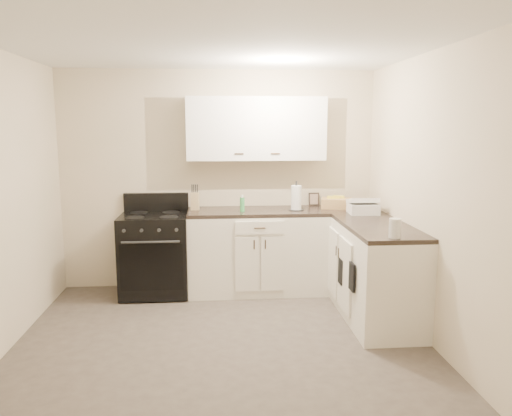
{
  "coord_description": "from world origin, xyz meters",
  "views": [
    {
      "loc": [
        -0.05,
        -3.99,
        1.87
      ],
      "look_at": [
        0.36,
        0.85,
        1.07
      ],
      "focal_mm": 35.0,
      "sensor_mm": 36.0,
      "label": 1
    }
  ],
  "objects": [
    {
      "name": "soap_bottle",
      "position": [
        0.25,
        1.41,
        1.02
      ],
      "size": [
        0.07,
        0.07,
        0.15
      ],
      "primitive_type": "cylinder",
      "rotation": [
        0.0,
        0.0,
        -0.35
      ],
      "color": "#40A655",
      "rests_on": "countertop_back"
    },
    {
      "name": "base_cabinets_back",
      "position": [
        0.43,
        1.5,
        0.45
      ],
      "size": [
        1.55,
        0.6,
        0.9
      ],
      "primitive_type": "cube",
      "color": "white",
      "rests_on": "floor"
    },
    {
      "name": "upper_cabinets",
      "position": [
        0.43,
        1.65,
        1.84
      ],
      "size": [
        1.55,
        0.3,
        0.7
      ],
      "primitive_type": "cube",
      "color": "white",
      "rests_on": "wall_back"
    },
    {
      "name": "countertop_back",
      "position": [
        0.43,
        1.5,
        0.92
      ],
      "size": [
        1.55,
        0.6,
        0.04
      ],
      "primitive_type": "cube",
      "color": "black",
      "rests_on": "base_cabinets_back"
    },
    {
      "name": "knife_block",
      "position": [
        -0.27,
        1.57,
        1.04
      ],
      "size": [
        0.1,
        0.09,
        0.2
      ],
      "primitive_type": "cube",
      "rotation": [
        0.0,
        0.0,
        -0.11
      ],
      "color": "tan",
      "rests_on": "countertop_back"
    },
    {
      "name": "wicker_basket",
      "position": [
        1.34,
        1.54,
        1.0
      ],
      "size": [
        0.39,
        0.31,
        0.11
      ],
      "primitive_type": "cube",
      "rotation": [
        0.0,
        0.0,
        -0.27
      ],
      "color": "tan",
      "rests_on": "countertop_right"
    },
    {
      "name": "countertop_right",
      "position": [
        1.5,
        0.85,
        0.92
      ],
      "size": [
        0.6,
        1.9,
        0.04
      ],
      "primitive_type": "cube",
      "color": "black",
      "rests_on": "base_cabinets_right"
    },
    {
      "name": "glass_jar",
      "position": [
        1.46,
        0.0,
        1.02
      ],
      "size": [
        0.12,
        0.12,
        0.17
      ],
      "primitive_type": "cylinder",
      "rotation": [
        0.0,
        0.0,
        0.27
      ],
      "color": "silver",
      "rests_on": "countertop_right"
    },
    {
      "name": "stove",
      "position": [
        -0.72,
        1.48,
        0.46
      ],
      "size": [
        0.73,
        0.63,
        0.89
      ],
      "primitive_type": "cube",
      "color": "black",
      "rests_on": "floor"
    },
    {
      "name": "wall_back",
      "position": [
        0.0,
        1.8,
        1.25
      ],
      "size": [
        3.6,
        0.0,
        3.6
      ],
      "primitive_type": "plane",
      "rotation": [
        1.57,
        0.0,
        0.0
      ],
      "color": "beige",
      "rests_on": "ground"
    },
    {
      "name": "base_cabinets_right",
      "position": [
        1.5,
        0.85,
        0.45
      ],
      "size": [
        0.6,
        1.9,
        0.9
      ],
      "primitive_type": "cube",
      "color": "white",
      "rests_on": "floor"
    },
    {
      "name": "wall_right",
      "position": [
        1.8,
        0.0,
        1.25
      ],
      "size": [
        0.0,
        3.6,
        3.6
      ],
      "primitive_type": "plane",
      "rotation": [
        1.57,
        0.0,
        -1.57
      ],
      "color": "beige",
      "rests_on": "ground"
    },
    {
      "name": "oven_mitt_far",
      "position": [
        1.18,
        0.66,
        0.46
      ],
      "size": [
        0.02,
        0.14,
        0.25
      ],
      "primitive_type": "cube",
      "color": "black",
      "rests_on": "base_cabinets_right"
    },
    {
      "name": "picture_frame",
      "position": [
        1.12,
        1.76,
        1.02
      ],
      "size": [
        0.12,
        0.04,
        0.15
      ],
      "primitive_type": "cube",
      "rotation": [
        -0.14,
        0.0,
        0.05
      ],
      "color": "black",
      "rests_on": "countertop_back"
    },
    {
      "name": "ceiling",
      "position": [
        0.0,
        0.0,
        2.5
      ],
      "size": [
        3.6,
        3.6,
        0.0
      ],
      "primitive_type": "plane",
      "color": "white",
      "rests_on": "wall_back"
    },
    {
      "name": "floor",
      "position": [
        0.0,
        0.0,
        0.0
      ],
      "size": [
        3.6,
        3.6,
        0.0
      ],
      "primitive_type": "plane",
      "color": "#473F38",
      "rests_on": "ground"
    },
    {
      "name": "oven_mitt_near",
      "position": [
        1.18,
        0.26,
        0.53
      ],
      "size": [
        0.02,
        0.15,
        0.26
      ],
      "primitive_type": "cube",
      "color": "black",
      "rests_on": "base_cabinets_right"
    },
    {
      "name": "countertop_grill",
      "position": [
        1.54,
        1.17,
        1.0
      ],
      "size": [
        0.32,
        0.3,
        0.11
      ],
      "primitive_type": "cube",
      "rotation": [
        0.0,
        0.0,
        -0.05
      ],
      "color": "white",
      "rests_on": "countertop_right"
    },
    {
      "name": "wall_front",
      "position": [
        0.0,
        -1.8,
        1.25
      ],
      "size": [
        3.6,
        0.0,
        3.6
      ],
      "primitive_type": "plane",
      "rotation": [
        -1.57,
        0.0,
        0.0
      ],
      "color": "beige",
      "rests_on": "ground"
    },
    {
      "name": "paper_towel",
      "position": [
        0.86,
        1.45,
        1.08
      ],
      "size": [
        0.13,
        0.13,
        0.28
      ],
      "primitive_type": "cylinder",
      "rotation": [
        0.0,
        0.0,
        -0.16
      ],
      "color": "white",
      "rests_on": "countertop_back"
    }
  ]
}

